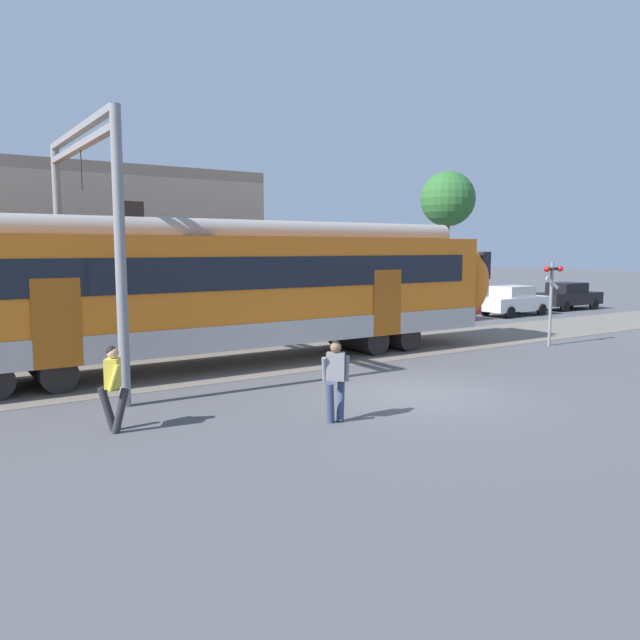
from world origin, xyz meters
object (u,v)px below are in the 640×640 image
object	(u,v)px
parked_car_black	(568,296)
pedestrian_grey	(336,375)
parked_car_red	(439,305)
crossing_signal	(552,290)
pedestrian_yellow	(113,382)
parked_car_white	(514,301)

from	to	relation	value
parked_car_black	pedestrian_grey	bearing A→B (deg)	-154.36
parked_car_red	parked_car_black	xyz separation A→B (m)	(10.25, 0.22, 0.00)
crossing_signal	parked_car_black	bearing A→B (deg)	32.55
pedestrian_yellow	crossing_signal	world-z (taller)	crossing_signal
parked_car_black	crossing_signal	bearing A→B (deg)	-147.45
pedestrian_grey	parked_car_black	distance (m)	26.85
pedestrian_grey	parked_car_red	bearing A→B (deg)	39.22
parked_car_red	crossing_signal	xyz separation A→B (m)	(-1.89, -7.52, 1.23)
pedestrian_yellow	pedestrian_grey	distance (m)	4.29
parked_car_red	pedestrian_grey	bearing A→B (deg)	-140.78
pedestrian_grey	parked_car_black	xyz separation A→B (m)	(24.21, 11.62, -0.18)
pedestrian_grey	parked_car_black	world-z (taller)	pedestrian_grey
pedestrian_grey	crossing_signal	size ratio (longest dim) A/B	0.56
parked_car_white	crossing_signal	size ratio (longest dim) A/B	1.34
pedestrian_grey	parked_car_white	size ratio (longest dim) A/B	0.42
parked_car_red	crossing_signal	size ratio (longest dim) A/B	1.34
parked_car_white	parked_car_black	bearing A→B (deg)	4.57
parked_car_red	parked_car_black	size ratio (longest dim) A/B	0.99
pedestrian_yellow	parked_car_white	size ratio (longest dim) A/B	0.42
parked_car_red	parked_car_white	bearing A→B (deg)	-2.13
pedestrian_grey	crossing_signal	distance (m)	12.72
parked_car_black	parked_car_red	bearing A→B (deg)	-178.75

